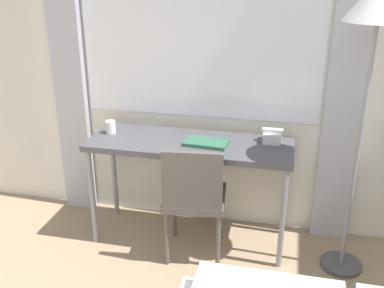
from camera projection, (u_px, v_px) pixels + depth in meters
The scene contains 7 objects.
wall_back_with_window at pixel (203, 46), 3.11m from camera, with size 5.65×0.13×2.70m.
desk at pixel (190, 150), 3.07m from camera, with size 1.39×0.49×0.76m.
desk_chair at pixel (194, 195), 2.94m from camera, with size 0.44×0.44×0.83m.
standing_lamp at pixel (378, 20), 2.41m from camera, with size 0.38×0.38×1.85m.
telephone at pixel (272, 136), 3.03m from camera, with size 0.14×0.14×0.09m.
book at pixel (206, 143), 2.99m from camera, with size 0.30×0.19×0.02m.
mug at pixel (111, 127), 3.18m from camera, with size 0.07×0.07×0.09m.
Camera 1 is at (0.62, -0.28, 1.89)m, focal length 42.00 mm.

